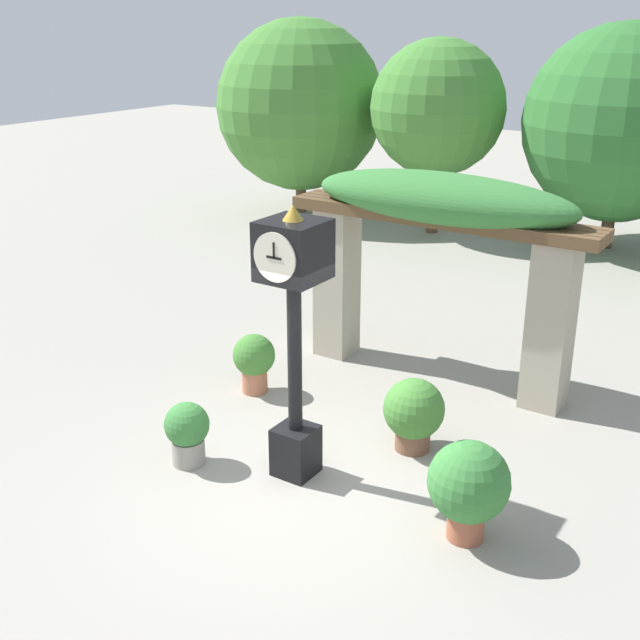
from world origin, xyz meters
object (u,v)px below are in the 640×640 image
object	(u,v)px
potted_plant_far_left	(414,412)
potted_plant_far_right	(469,485)
potted_plant_near_left	(187,431)
potted_plant_near_right	(254,359)
pedestal_clock	(294,317)

from	to	relation	value
potted_plant_far_left	potted_plant_far_right	world-z (taller)	potted_plant_far_right
potted_plant_near_left	potted_plant_near_right	xyz separation A→B (m)	(-0.54, 1.95, 0.06)
pedestal_clock	potted_plant_near_left	world-z (taller)	pedestal_clock
potted_plant_far_left	potted_plant_far_right	size ratio (longest dim) A/B	0.86
potted_plant_near_right	potted_plant_far_right	xyz separation A→B (m)	(3.85, -1.50, 0.13)
potted_plant_far_right	pedestal_clock	bearing A→B (deg)	178.36
pedestal_clock	potted_plant_near_left	bearing A→B (deg)	-156.29
pedestal_clock	potted_plant_near_left	xyz separation A→B (m)	(-1.18, -0.52, -1.50)
potted_plant_near_left	potted_plant_far_left	world-z (taller)	potted_plant_far_left
pedestal_clock	potted_plant_far_left	bearing A→B (deg)	54.96
potted_plant_near_right	potted_plant_far_right	distance (m)	4.13
pedestal_clock	potted_plant_near_left	distance (m)	1.98
pedestal_clock	potted_plant_far_right	world-z (taller)	pedestal_clock
potted_plant_far_left	potted_plant_far_right	distance (m)	1.81
potted_plant_near_left	potted_plant_near_right	distance (m)	2.03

